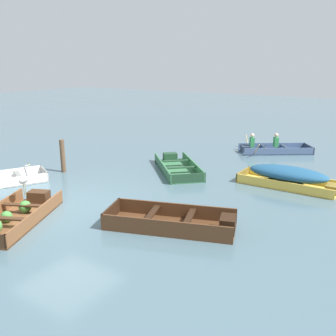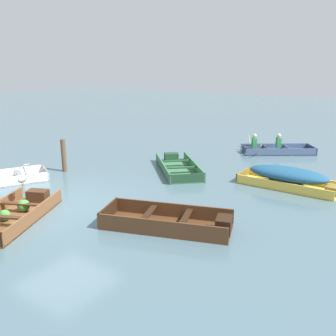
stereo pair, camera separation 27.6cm
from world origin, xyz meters
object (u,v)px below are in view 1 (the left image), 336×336
skiff_green_far_moored (177,167)px  heron_on_dinghy (24,179)px  skiff_dark_varnish_outer_moored (177,222)px  skiff_yellow_near_moored (288,176)px  dinghy_wooden_brown_foreground (16,215)px  rowboat_slate_blue_with_crew (271,149)px  skiff_white_mid_moored (2,181)px  mooring_post (63,156)px

skiff_green_far_moored → heron_on_dinghy: heron_on_dinghy is taller
skiff_dark_varnish_outer_moored → heron_on_dinghy: heron_on_dinghy is taller
skiff_yellow_near_moored → heron_on_dinghy: (-5.48, -6.06, 0.51)m
dinghy_wooden_brown_foreground → skiff_green_far_moored: 6.45m
rowboat_slate_blue_with_crew → skiff_green_far_moored: bearing=-113.2°
dinghy_wooden_brown_foreground → skiff_dark_varnish_outer_moored: (3.71, 1.93, -0.00)m
skiff_yellow_near_moored → skiff_dark_varnish_outer_moored: 4.97m
skiff_yellow_near_moored → heron_on_dinghy: bearing=-132.1°
skiff_white_mid_moored → skiff_green_far_moored: bearing=49.9°
dinghy_wooden_brown_foreground → skiff_yellow_near_moored: (5.06, 6.70, 0.23)m
skiff_white_mid_moored → skiff_green_far_moored: skiff_green_far_moored is taller
skiff_white_mid_moored → heron_on_dinghy: heron_on_dinghy is taller
dinghy_wooden_brown_foreground → skiff_white_mid_moored: (-3.08, 1.65, -0.03)m
dinghy_wooden_brown_foreground → mooring_post: 4.55m
skiff_green_far_moored → dinghy_wooden_brown_foreground: bearing=-98.1°
dinghy_wooden_brown_foreground → mooring_post: bearing=123.2°
mooring_post → skiff_yellow_near_moored: bearing=21.2°
mooring_post → skiff_green_far_moored: bearing=37.5°
dinghy_wooden_brown_foreground → skiff_yellow_near_moored: bearing=53.0°
mooring_post → dinghy_wooden_brown_foreground: bearing=-56.8°
dinghy_wooden_brown_foreground → skiff_dark_varnish_outer_moored: bearing=27.5°
skiff_white_mid_moored → heron_on_dinghy: (2.66, -1.00, 0.77)m
skiff_green_far_moored → heron_on_dinghy: 5.95m
dinghy_wooden_brown_foreground → heron_on_dinghy: size_ratio=3.86×
dinghy_wooden_brown_foreground → mooring_post: mooring_post is taller
skiff_yellow_near_moored → skiff_white_mid_moored: 9.58m
skiff_dark_varnish_outer_moored → rowboat_slate_blue_with_crew: 9.30m
rowboat_slate_blue_with_crew → mooring_post: mooring_post is taller
dinghy_wooden_brown_foreground → heron_on_dinghy: (-0.42, 0.65, 0.74)m
dinghy_wooden_brown_foreground → rowboat_slate_blue_with_crew: bearing=75.1°
dinghy_wooden_brown_foreground → skiff_white_mid_moored: 3.49m
skiff_yellow_near_moored → heron_on_dinghy: 8.19m
dinghy_wooden_brown_foreground → skiff_green_far_moored: size_ratio=1.01×
skiff_yellow_near_moored → rowboat_slate_blue_with_crew: 4.97m
dinghy_wooden_brown_foreground → skiff_green_far_moored: (0.91, 6.39, -0.03)m
skiff_yellow_near_moored → skiff_dark_varnish_outer_moored: bearing=-105.8°
skiff_yellow_near_moored → heron_on_dinghy: heron_on_dinghy is taller
skiff_yellow_near_moored → skiff_white_mid_moored: skiff_yellow_near_moored is taller
skiff_white_mid_moored → skiff_dark_varnish_outer_moored: size_ratio=0.82×
skiff_dark_varnish_outer_moored → heron_on_dinghy: bearing=-162.7°
skiff_yellow_near_moored → skiff_green_far_moored: bearing=-175.7°
skiff_yellow_near_moored → dinghy_wooden_brown_foreground: bearing=-127.0°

